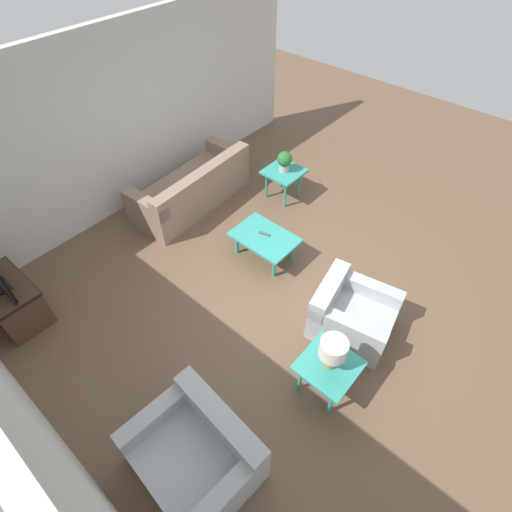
# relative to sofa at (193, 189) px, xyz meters

# --- Properties ---
(ground_plane) EXTENTS (14.00, 14.00, 0.00)m
(ground_plane) POSITION_rel_sofa_xyz_m (-2.20, 0.53, -0.29)
(ground_plane) COLOR brown
(wall_back) EXTENTS (7.20, 0.12, 2.70)m
(wall_back) POSITION_rel_sofa_xyz_m (-2.20, 3.59, 1.06)
(wall_back) COLOR silver
(wall_back) RESTS_ON ground_plane
(wall_right) EXTENTS (0.12, 7.20, 2.70)m
(wall_right) POSITION_rel_sofa_xyz_m (0.86, 0.53, 1.06)
(wall_right) COLOR silver
(wall_right) RESTS_ON ground_plane
(sofa) EXTENTS (0.96, 2.11, 0.76)m
(sofa) POSITION_rel_sofa_xyz_m (0.00, 0.00, 0.00)
(sofa) COLOR gray
(sofa) RESTS_ON ground_plane
(armchair) EXTENTS (1.05, 0.96, 0.69)m
(armchair) POSITION_rel_sofa_xyz_m (-3.28, 0.44, -0.01)
(armchair) COLOR #A8ADB2
(armchair) RESTS_ON ground_plane
(loveseat) EXTENTS (1.19, 0.99, 0.69)m
(loveseat) POSITION_rel_sofa_xyz_m (-3.04, 2.75, -0.02)
(loveseat) COLOR #A8ADB2
(loveseat) RESTS_ON ground_plane
(coffee_table) EXTENTS (0.90, 0.62, 0.40)m
(coffee_table) POSITION_rel_sofa_xyz_m (-1.69, 0.18, 0.06)
(coffee_table) COLOR teal
(coffee_table) RESTS_ON ground_plane
(side_table_plant) EXTENTS (0.58, 0.58, 0.52)m
(side_table_plant) POSITION_rel_sofa_xyz_m (-1.00, -1.12, 0.16)
(side_table_plant) COLOR teal
(side_table_plant) RESTS_ON ground_plane
(side_table_lamp) EXTENTS (0.58, 0.58, 0.52)m
(side_table_lamp) POSITION_rel_sofa_xyz_m (-3.51, 1.30, 0.16)
(side_table_lamp) COLOR teal
(side_table_lamp) RESTS_ON ground_plane
(tv_stand_chest) EXTENTS (0.92, 0.54, 0.57)m
(tv_stand_chest) POSITION_rel_sofa_xyz_m (0.01, 3.04, 0.01)
(tv_stand_chest) COLOR #4C3323
(tv_stand_chest) RESTS_ON ground_plane
(potted_plant) EXTENTS (0.24, 0.24, 0.34)m
(potted_plant) POSITION_rel_sofa_xyz_m (-1.00, -1.12, 0.42)
(potted_plant) COLOR #B2ADA3
(potted_plant) RESTS_ON side_table_plant
(table_lamp) EXTENTS (0.28, 0.28, 0.42)m
(table_lamp) POSITION_rel_sofa_xyz_m (-3.51, 1.30, 0.51)
(table_lamp) COLOR #997F4C
(table_lamp) RESTS_ON side_table_lamp
(remote_control) EXTENTS (0.16, 0.08, 0.02)m
(remote_control) POSITION_rel_sofa_xyz_m (-1.66, 0.14, 0.11)
(remote_control) COLOR #4C4C51
(remote_control) RESTS_ON coffee_table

